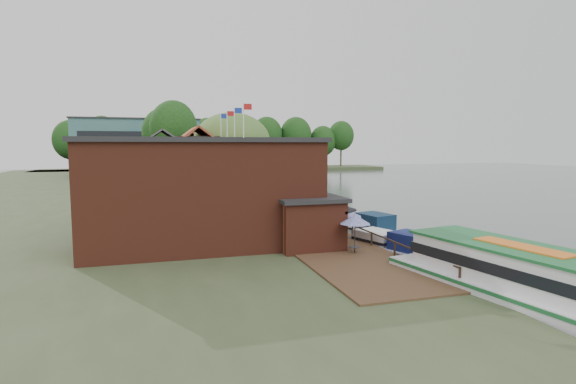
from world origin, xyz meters
TOP-DOWN VIEW (x-y plane):
  - ground at (0.00, 0.00)m, footprint 260.00×260.00m
  - land_bank at (-30.00, 35.00)m, footprint 50.00×140.00m
  - quay_deck at (-8.00, 10.00)m, footprint 6.00×50.00m
  - quay_rail at (-5.30, 10.50)m, footprint 0.20×49.00m
  - pub at (-14.00, -1.00)m, footprint 20.00×11.00m
  - hotel_block at (-22.00, 70.00)m, footprint 25.40×12.40m
  - cottage_a at (-15.00, 14.00)m, footprint 8.60×7.60m
  - cottage_b at (-18.00, 24.00)m, footprint 9.60×8.60m
  - cottage_c at (-14.00, 33.00)m, footprint 7.60×7.60m
  - willow at (-10.50, 19.00)m, footprint 8.60×8.60m
  - umbrella_0 at (-7.28, -6.59)m, footprint 1.95×1.95m
  - umbrella_1 at (-6.73, -3.77)m, footprint 2.40×2.40m
  - umbrella_2 at (-7.74, -0.32)m, footprint 2.45×2.45m
  - umbrella_3 at (-7.46, 1.82)m, footprint 2.38×2.38m
  - umbrella_4 at (-7.85, 5.40)m, footprint 2.21×2.21m
  - umbrella_5 at (-7.64, 7.84)m, footprint 2.15×2.15m
  - cruiser_0 at (-3.78, -5.09)m, footprint 5.66×9.41m
  - cruiser_1 at (-2.45, 2.41)m, footprint 5.09×9.82m
  - cruiser_2 at (-3.06, 14.52)m, footprint 6.28×10.56m
  - cruiser_3 at (-2.32, 23.01)m, footprint 6.19×10.12m
  - tour_boat at (-3.15, -16.35)m, footprint 6.84×15.53m
  - swan at (-2.85, -12.20)m, footprint 0.44×0.44m
  - bank_tree_0 at (-15.75, 43.74)m, footprint 7.53×7.53m
  - bank_tree_1 at (-17.05, 49.99)m, footprint 7.57×7.57m
  - bank_tree_2 at (-13.00, 59.66)m, footprint 6.50×6.50m
  - bank_tree_3 at (-13.63, 79.18)m, footprint 7.01×7.01m
  - bank_tree_4 at (-13.96, 87.54)m, footprint 6.98×6.98m
  - bank_tree_5 at (-14.83, 95.26)m, footprint 7.68×7.68m

SIDE VIEW (x-z plane):
  - ground at x=0.00m, z-range 0.00..0.00m
  - swan at x=-2.85m, z-range 0.00..0.44m
  - land_bank at x=-30.00m, z-range 0.00..1.00m
  - quay_deck at x=-8.00m, z-range 1.00..1.10m
  - cruiser_0 at x=-3.78m, z-range 0.00..2.13m
  - cruiser_1 at x=-2.45m, z-range 0.00..2.25m
  - cruiser_3 at x=-2.32m, z-range 0.00..2.33m
  - cruiser_2 at x=-3.06m, z-range 0.00..2.44m
  - quay_rail at x=-5.30m, z-range 1.00..2.00m
  - tour_boat at x=-3.15m, z-range 0.00..3.28m
  - umbrella_0 at x=-7.28m, z-range 1.10..3.48m
  - umbrella_1 at x=-6.73m, z-range 1.10..3.48m
  - umbrella_2 at x=-7.74m, z-range 1.10..3.48m
  - umbrella_3 at x=-7.46m, z-range 1.10..3.48m
  - umbrella_4 at x=-7.85m, z-range 1.10..3.48m
  - umbrella_5 at x=-7.64m, z-range 1.10..3.48m
  - pub at x=-14.00m, z-range 1.00..8.30m
  - cottage_a at x=-15.00m, z-range 1.00..9.50m
  - cottage_b at x=-18.00m, z-range 1.00..9.50m
  - cottage_c at x=-14.00m, z-range 1.00..9.50m
  - willow at x=-10.50m, z-range 1.00..11.43m
  - bank_tree_2 at x=-13.00m, z-range 1.00..13.08m
  - hotel_block at x=-22.00m, z-range 1.00..13.30m
  - bank_tree_3 at x=-13.63m, z-range 1.00..13.89m
  - bank_tree_4 at x=-13.96m, z-range 1.00..14.08m
  - bank_tree_1 at x=-17.05m, z-range 1.00..14.24m
  - bank_tree_5 at x=-14.83m, z-range 1.00..14.28m
  - bank_tree_0 at x=-15.75m, z-range 1.00..14.95m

